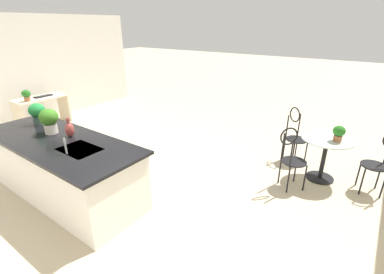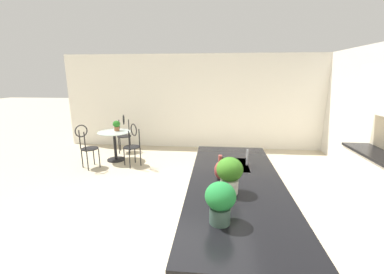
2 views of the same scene
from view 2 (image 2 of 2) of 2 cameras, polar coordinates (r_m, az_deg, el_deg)
ground_plane at (r=3.67m, az=-5.18°, el=-20.81°), size 40.00×40.00×0.00m
wall_left_window at (r=7.28m, az=0.99°, el=8.07°), size 0.12×7.80×2.70m
kitchen_island at (r=3.13m, az=9.76°, el=-17.63°), size 2.80×1.06×0.92m
bistro_table at (r=6.50m, az=-17.35°, el=-1.38°), size 0.80×0.80×0.74m
chair_near_window at (r=6.12m, az=-23.11°, el=-1.58°), size 0.53×0.53×1.04m
chair_by_island at (r=7.17m, az=-15.39°, el=1.18°), size 0.52×0.47×1.04m
chair_toward_desk at (r=5.92m, az=-13.53°, el=-1.33°), size 0.54×0.54×1.04m
sink_faucet at (r=3.41m, az=12.59°, el=-4.57°), size 0.02×0.02×0.22m
potted_plant_on_table at (r=6.53m, az=-17.01°, el=2.67°), size 0.18×0.18×0.26m
potted_plant_counter_near at (r=2.55m, az=8.67°, el=-8.20°), size 0.27×0.27×0.38m
potted_plant_counter_far at (r=2.05m, az=6.56°, el=-14.31°), size 0.25×0.25×0.35m
vase_on_counter at (r=2.91m, az=6.44°, el=-7.54°), size 0.13×0.13×0.29m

